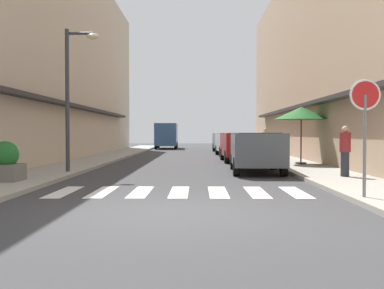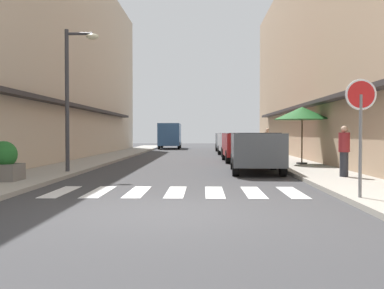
% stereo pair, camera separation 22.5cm
% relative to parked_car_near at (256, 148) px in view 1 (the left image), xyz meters
% --- Properties ---
extents(ground_plane, '(81.15, 81.15, 0.00)m').
position_rel_parked_car_near_xyz_m(ground_plane, '(-2.62, 6.47, -0.92)').
color(ground_plane, '#38383A').
extents(sidewalk_left, '(2.22, 51.64, 0.12)m').
position_rel_parked_car_near_xyz_m(sidewalk_left, '(-7.40, 6.47, -0.86)').
color(sidewalk_left, '#9E998E').
rests_on(sidewalk_left, ground_plane).
extents(sidewalk_right, '(2.22, 51.64, 0.12)m').
position_rel_parked_car_near_xyz_m(sidewalk_right, '(2.16, 6.47, -0.86)').
color(sidewalk_right, '#9E998E').
rests_on(sidewalk_right, ground_plane).
extents(building_row_left, '(5.50, 35.20, 11.61)m').
position_rel_parked_car_near_xyz_m(building_row_left, '(-11.01, 7.32, 4.88)').
color(building_row_left, '#C6B299').
rests_on(building_row_left, ground_plane).
extents(building_row_right, '(5.50, 35.20, 11.34)m').
position_rel_parked_car_near_xyz_m(building_row_right, '(5.77, 7.32, 4.75)').
color(building_row_right, tan).
rests_on(building_row_right, ground_plane).
extents(crosswalk, '(6.15, 2.20, 0.01)m').
position_rel_parked_car_near_xyz_m(crosswalk, '(-2.62, -5.52, -0.92)').
color(crosswalk, silver).
rests_on(crosswalk, ground_plane).
extents(parked_car_near, '(1.95, 4.36, 1.47)m').
position_rel_parked_car_near_xyz_m(parked_car_near, '(0.00, 0.00, 0.00)').
color(parked_car_near, '#4C5156').
rests_on(parked_car_near, ground_plane).
extents(parked_car_mid, '(1.87, 4.27, 1.47)m').
position_rel_parked_car_near_xyz_m(parked_car_mid, '(-0.00, 6.31, -0.00)').
color(parked_car_mid, maroon).
rests_on(parked_car_mid, ground_plane).
extents(parked_car_far, '(1.96, 4.24, 1.47)m').
position_rel_parked_car_near_xyz_m(parked_car_far, '(-0.00, 12.10, -0.00)').
color(parked_car_far, silver).
rests_on(parked_car_far, ground_plane).
extents(parked_car_distant, '(1.95, 4.11, 1.47)m').
position_rel_parked_car_near_xyz_m(parked_car_distant, '(-0.00, 17.80, -0.00)').
color(parked_car_distant, '#4C5156').
rests_on(parked_car_distant, ground_plane).
extents(delivery_van, '(2.09, 5.44, 2.37)m').
position_rel_parked_car_near_xyz_m(delivery_van, '(-5.09, 25.52, 0.48)').
color(delivery_van, '#33598C').
rests_on(delivery_van, ground_plane).
extents(round_street_sign, '(0.65, 0.07, 2.46)m').
position_rel_parked_car_near_xyz_m(round_street_sign, '(1.32, -7.10, 1.08)').
color(round_street_sign, slate).
rests_on(round_street_sign, sidewalk_right).
extents(street_lamp, '(1.19, 0.28, 4.94)m').
position_rel_parked_car_near_xyz_m(street_lamp, '(-6.50, -0.97, 2.25)').
color(street_lamp, '#38383D').
rests_on(street_lamp, sidewalk_left).
extents(cafe_umbrella, '(2.44, 2.44, 2.48)m').
position_rel_parked_car_near_xyz_m(cafe_umbrella, '(2.35, 3.06, 1.39)').
color(cafe_umbrella, '#262626').
rests_on(cafe_umbrella, sidewalk_right).
extents(planter_corner, '(0.90, 0.90, 1.12)m').
position_rel_parked_car_near_xyz_m(planter_corner, '(-7.58, -4.02, -0.30)').
color(planter_corner, slate).
rests_on(planter_corner, sidewalk_left).
extents(pedestrian_walking_near, '(0.34, 0.34, 1.56)m').
position_rel_parked_car_near_xyz_m(pedestrian_walking_near, '(2.39, -2.64, 0.01)').
color(pedestrian_walking_near, '#282B33').
rests_on(pedestrian_walking_near, sidewalk_right).
extents(pedestrian_walking_far, '(0.34, 0.34, 1.64)m').
position_rel_parked_car_near_xyz_m(pedestrian_walking_far, '(1.98, 10.96, 0.06)').
color(pedestrian_walking_far, '#282B33').
rests_on(pedestrian_walking_far, sidewalk_right).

